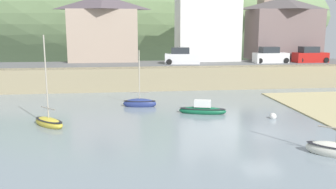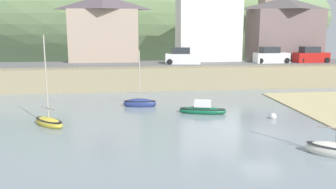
# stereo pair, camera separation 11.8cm
# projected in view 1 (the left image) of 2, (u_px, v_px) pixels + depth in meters

# --- Properties ---
(quay_seawall) EXTENTS (48.00, 9.40, 2.40)m
(quay_seawall) POSITION_uv_depth(u_px,v_px,m) (204.00, 76.00, 39.99)
(quay_seawall) COLOR #998B68
(quay_seawall) RESTS_ON ground
(hillside_backdrop) EXTENTS (80.00, 44.00, 25.03)m
(hillside_backdrop) POSITION_uv_depth(u_px,v_px,m) (141.00, 17.00, 74.81)
(hillside_backdrop) COLOR #6A8455
(hillside_backdrop) RESTS_ON ground
(waterfront_building_left) EXTENTS (8.75, 4.83, 8.22)m
(waterfront_building_left) POSITION_uv_depth(u_px,v_px,m) (103.00, 28.00, 45.22)
(waterfront_building_left) COLOR tan
(waterfront_building_left) RESTS_ON ground
(waterfront_building_centre) EXTENTS (8.12, 5.55, 11.07)m
(waterfront_building_centre) POSITION_uv_depth(u_px,v_px,m) (207.00, 17.00, 46.51)
(waterfront_building_centre) COLOR white
(waterfront_building_centre) RESTS_ON ground
(waterfront_building_right) EXTENTS (9.19, 5.75, 8.16)m
(waterfront_building_right) POSITION_uv_depth(u_px,v_px,m) (283.00, 28.00, 48.01)
(waterfront_building_right) COLOR #73605E
(waterfront_building_right) RESTS_ON ground
(church_with_spire) EXTENTS (3.00, 3.00, 14.13)m
(church_with_spire) POSITION_uv_depth(u_px,v_px,m) (270.00, 6.00, 51.29)
(church_with_spire) COLOR gray
(church_with_spire) RESTS_ON ground
(motorboat_with_cabin) EXTENTS (3.02, 2.72, 4.83)m
(motorboat_with_cabin) POSITION_uv_depth(u_px,v_px,m) (336.00, 150.00, 18.92)
(motorboat_with_cabin) COLOR silver
(motorboat_with_cabin) RESTS_ON ground
(sailboat_nearest_shore) EXTENTS (2.73, 2.79, 6.34)m
(sailboat_nearest_shore) POSITION_uv_depth(u_px,v_px,m) (49.00, 122.00, 24.62)
(sailboat_nearest_shore) COLOR gold
(sailboat_nearest_shore) RESTS_ON ground
(sailboat_tall_mast) EXTENTS (3.85, 1.99, 1.21)m
(sailboat_tall_mast) POSITION_uv_depth(u_px,v_px,m) (202.00, 110.00, 28.23)
(sailboat_tall_mast) COLOR #135A38
(sailboat_tall_mast) RESTS_ON ground
(sailboat_white_hull) EXTENTS (2.94, 1.34, 4.97)m
(sailboat_white_hull) POSITION_uv_depth(u_px,v_px,m) (140.00, 103.00, 30.69)
(sailboat_white_hull) COLOR navy
(sailboat_white_hull) RESTS_ON ground
(parked_car_near_slipway) EXTENTS (4.26, 2.15, 1.95)m
(parked_car_near_slipway) POSITION_uv_depth(u_px,v_px,m) (182.00, 57.00, 42.53)
(parked_car_near_slipway) COLOR silver
(parked_car_near_slipway) RESTS_ON ground
(parked_car_by_wall) EXTENTS (4.15, 1.84, 1.95)m
(parked_car_by_wall) POSITION_uv_depth(u_px,v_px,m) (270.00, 56.00, 43.82)
(parked_car_by_wall) COLOR silver
(parked_car_by_wall) RESTS_ON ground
(parked_car_end_of_row) EXTENTS (4.16, 1.86, 1.95)m
(parked_car_end_of_row) POSITION_uv_depth(u_px,v_px,m) (310.00, 56.00, 44.42)
(parked_car_end_of_row) COLOR red
(parked_car_end_of_row) RESTS_ON ground
(mooring_buoy) EXTENTS (0.51, 0.51, 0.51)m
(mooring_buoy) POSITION_uv_depth(u_px,v_px,m) (273.00, 116.00, 26.69)
(mooring_buoy) COLOR silver
(mooring_buoy) RESTS_ON ground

